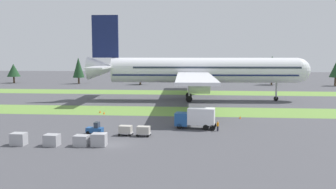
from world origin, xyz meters
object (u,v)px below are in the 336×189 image
object	(u,v)px
taxiway_marker_1	(100,112)
uld_container_3	(82,141)
baggage_tug	(95,129)
uld_container_0	(19,139)
cargo_dolly_second	(143,130)
taxiway_marker_0	(240,117)
uld_container_2	(99,140)
airliner	(198,70)
uld_container_1	(52,140)
catering_truck	(196,117)
cargo_dolly_lead	(125,130)
ground_crew_marshaller	(218,126)
taxiway_marker_2	(104,113)

from	to	relation	value
taxiway_marker_1	uld_container_3	bearing A→B (deg)	-79.80
baggage_tug	uld_container_0	bearing A→B (deg)	136.29
cargo_dolly_second	taxiway_marker_1	distance (m)	24.66
uld_container_0	taxiway_marker_0	size ratio (longest dim) A/B	4.22
uld_container_0	taxiway_marker_0	bearing A→B (deg)	35.62
uld_container_2	airliner	bearing A→B (deg)	75.14
uld_container_1	uld_container_3	bearing A→B (deg)	3.32
cargo_dolly_second	uld_container_3	xyz separation A→B (m)	(-7.68, -6.73, -0.17)
cargo_dolly_second	uld_container_0	xyz separation A→B (m)	(-16.66, -7.01, -0.06)
uld_container_2	taxiway_marker_1	world-z (taller)	uld_container_2
uld_container_1	uld_container_3	size ratio (longest dim) A/B	1.00
catering_truck	uld_container_0	distance (m)	28.15
baggage_tug	cargo_dolly_lead	xyz separation A→B (m)	(5.01, -0.44, 0.10)
taxiway_marker_1	uld_container_1	bearing A→B (deg)	-88.30
cargo_dolly_lead	ground_crew_marshaller	xyz separation A→B (m)	(14.59, 4.42, 0.03)
cargo_dolly_lead	taxiway_marker_1	distance (m)	23.07
baggage_tug	cargo_dolly_lead	distance (m)	5.03
uld_container_3	uld_container_0	bearing A→B (deg)	-178.26
uld_container_1	taxiway_marker_0	xyz separation A→B (m)	(28.54, 23.86, -0.57)
cargo_dolly_second	taxiway_marker_2	world-z (taller)	cargo_dolly_second
uld_container_0	ground_crew_marshaller	bearing A→B (deg)	22.38
uld_container_1	ground_crew_marshaller	bearing A→B (deg)	26.31
uld_container_2	baggage_tug	bearing A→B (deg)	110.13
taxiway_marker_2	taxiway_marker_0	bearing A→B (deg)	-5.62
uld_container_2	taxiway_marker_2	distance (m)	26.94
baggage_tug	cargo_dolly_second	distance (m)	7.93
baggage_tug	taxiway_marker_2	size ratio (longest dim) A/B	4.90
cargo_dolly_second	catering_truck	world-z (taller)	catering_truck
cargo_dolly_lead	uld_container_3	world-z (taller)	cargo_dolly_lead
taxiway_marker_1	taxiway_marker_2	xyz separation A→B (m)	(1.25, -1.47, -0.01)
taxiway_marker_1	ground_crew_marshaller	bearing A→B (deg)	-34.00
catering_truck	ground_crew_marshaller	bearing A→B (deg)	-108.41
airliner	uld_container_2	xyz separation A→B (m)	(-13.41, -50.52, -7.33)
ground_crew_marshaller	taxiway_marker_1	size ratio (longest dim) A/B	3.00
uld_container_1	baggage_tug	bearing A→B (deg)	62.67
airliner	uld_container_3	xyz separation A→B (m)	(-15.85, -50.69, -7.47)
ground_crew_marshaller	taxiway_marker_1	bearing A→B (deg)	85.82
uld_container_1	cargo_dolly_lead	bearing A→B (deg)	38.86
ground_crew_marshaller	uld_container_0	world-z (taller)	ground_crew_marshaller
uld_container_2	cargo_dolly_second	bearing A→B (deg)	51.37
cargo_dolly_lead	uld_container_3	size ratio (longest dim) A/B	1.16
uld_container_3	taxiway_marker_2	xyz separation A→B (m)	(-3.76, 26.39, -0.48)
cargo_dolly_second	uld_container_2	xyz separation A→B (m)	(-5.24, -6.55, -0.03)
uld_container_1	taxiway_marker_1	xyz separation A→B (m)	(-0.84, 28.10, -0.51)
uld_container_2	uld_container_3	distance (m)	2.45
catering_truck	uld_container_3	bearing A→B (deg)	136.99
uld_container_2	taxiway_marker_1	xyz separation A→B (m)	(-7.46, 27.68, -0.60)
catering_truck	uld_container_1	distance (m)	24.03
cargo_dolly_second	uld_container_1	world-z (taller)	uld_container_1
airliner	ground_crew_marshaller	size ratio (longest dim) A/B	42.35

